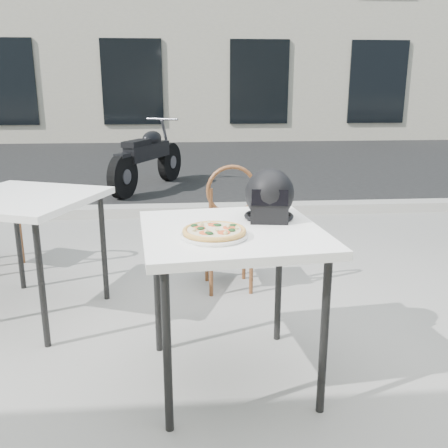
{
  "coord_description": "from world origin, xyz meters",
  "views": [
    {
      "loc": [
        -0.39,
        -2.92,
        1.54
      ],
      "look_at": [
        -0.2,
        -0.63,
        0.89
      ],
      "focal_mm": 40.0,
      "sensor_mm": 36.0,
      "label": 1
    }
  ],
  "objects": [
    {
      "name": "curb",
      "position": [
        0.0,
        3.0,
        0.06
      ],
      "size": [
        30.0,
        0.25,
        0.12
      ],
      "primitive_type": "cube",
      "color": "#ABA9A0",
      "rests_on": "ground"
    },
    {
      "name": "street_asphalt",
      "position": [
        0.0,
        7.0,
        0.0
      ],
      "size": [
        30.0,
        8.0,
        0.0
      ],
      "primitive_type": "cube",
      "color": "black",
      "rests_on": "ground"
    },
    {
      "name": "cafe_table_side",
      "position": [
        -1.45,
        0.35,
        0.76
      ],
      "size": [
        1.14,
        1.14,
        0.84
      ],
      "rotation": [
        0.0,
        0.0,
        -0.36
      ],
      "color": "white",
      "rests_on": "ground"
    },
    {
      "name": "building_across",
      "position": [
        -0.0,
        13.99,
        3.5
      ],
      "size": [
        16.0,
        6.06,
        7.0
      ],
      "color": "beige",
      "rests_on": "ground"
    },
    {
      "name": "cafe_chair_main",
      "position": [
        -0.05,
        0.64,
        0.55
      ],
      "size": [
        0.4,
        0.4,
        0.99
      ],
      "rotation": [
        0.0,
        0.0,
        3.2
      ],
      "color": "brown",
      "rests_on": "ground"
    },
    {
      "name": "pizza",
      "position": [
        -0.25,
        -0.68,
        0.88
      ],
      "size": [
        0.32,
        0.32,
        0.04
      ],
      "rotation": [
        0.0,
        0.0,
        0.05
      ],
      "color": "#DEA951",
      "rests_on": "plate"
    },
    {
      "name": "cafe_table_main",
      "position": [
        -0.15,
        -0.54,
        0.77
      ],
      "size": [
        0.98,
        0.98,
        0.84
      ],
      "rotation": [
        0.0,
        0.0,
        0.11
      ],
      "color": "white",
      "rests_on": "ground"
    },
    {
      "name": "motorcycle",
      "position": [
        -0.92,
        4.65,
        0.45
      ],
      "size": [
        0.99,
        1.93,
        1.03
      ],
      "rotation": [
        0.0,
        0.0,
        -0.44
      ],
      "color": "black",
      "rests_on": "street_asphalt"
    },
    {
      "name": "plate",
      "position": [
        -0.25,
        -0.68,
        0.85
      ],
      "size": [
        0.35,
        0.35,
        0.02
      ],
      "rotation": [
        0.0,
        0.0,
        -0.09
      ],
      "color": "white",
      "rests_on": "cafe_table_main"
    },
    {
      "name": "ground",
      "position": [
        0.0,
        0.0,
        0.0
      ],
      "size": [
        80.0,
        80.0,
        0.0
      ],
      "primitive_type": "plane",
      "color": "gray",
      "rests_on": "ground"
    },
    {
      "name": "helmet",
      "position": [
        0.06,
        -0.37,
        0.96
      ],
      "size": [
        0.3,
        0.31,
        0.27
      ],
      "rotation": [
        0.0,
        0.0,
        -0.15
      ],
      "color": "black",
      "rests_on": "cafe_table_main"
    }
  ]
}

